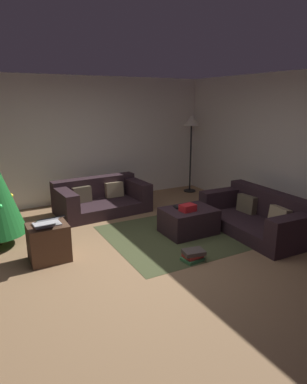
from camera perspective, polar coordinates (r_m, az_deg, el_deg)
The scene contains 13 objects.
ground_plane at distance 4.68m, azimuth -3.04°, elevation -11.52°, with size 6.40×6.40×0.00m, color #93704C.
rear_partition at distance 7.19m, azimuth -14.19°, elevation 8.41°, with size 6.40×0.12×2.60m, color silver.
corner_partition at distance 6.25m, azimuth 23.89°, elevation 6.58°, with size 0.12×6.40×2.60m, color silver.
couch_left at distance 6.64m, azimuth -9.05°, elevation -1.12°, with size 1.77×1.09×0.63m.
couch_right at distance 5.81m, azimuth 17.55°, elevation -4.04°, with size 1.02×1.89×0.66m.
ottoman at distance 5.52m, azimuth 6.00°, elevation -4.92°, with size 0.83×0.63×0.41m, color #2D1E23.
gift_box at distance 5.33m, azimuth 5.87°, elevation -2.70°, with size 0.24×0.18×0.11m, color red.
tv_remote at distance 5.49m, azimuth 3.88°, elevation -2.59°, with size 0.05×0.16×0.02m, color black.
side_table at distance 4.80m, azimuth -17.46°, elevation -8.20°, with size 0.52×0.44×0.51m, color #4C3323.
laptop at distance 4.62m, azimuth -17.56°, elevation -4.95°, with size 0.36×0.43×0.19m.
book_stack at distance 4.66m, azimuth 6.77°, elevation -10.65°, with size 0.32×0.25×0.15m.
corner_lamp at distance 7.83m, azimuth 6.49°, elevation 11.08°, with size 0.36×0.36×1.80m.
area_rug at distance 5.60m, azimuth 5.94°, elevation -6.88°, with size 2.60×2.00×0.01m, color #434A2B.
Camera 1 is at (-1.78, -3.78, 2.12)m, focal length 31.26 mm.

